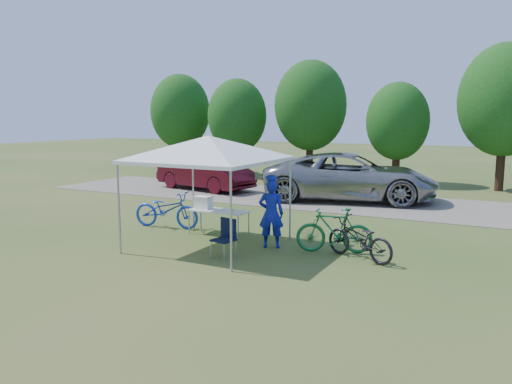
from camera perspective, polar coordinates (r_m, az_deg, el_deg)
ground at (r=12.43m, az=-5.32°, el=-6.23°), size 100.00×100.00×0.00m
gravel_strip at (r=19.49m, az=7.52°, el=-0.85°), size 24.00×5.00×0.02m
canopy at (r=12.04m, az=-5.49°, el=6.07°), size 4.53×4.53×3.00m
treeline at (r=25.09m, az=11.84°, el=9.19°), size 24.89×4.28×6.30m
folding_table at (r=13.56m, az=-4.30°, el=-2.25°), size 1.63×0.68×0.67m
folding_chair at (r=11.38m, az=-3.47°, el=-4.89°), size 0.53×0.55×0.88m
cooler at (r=13.78m, az=-6.03°, el=-1.19°), size 0.47×0.32×0.34m
ice_cream_cup at (r=13.28m, az=-2.78°, el=-2.15°), size 0.08×0.08×0.06m
cyclist at (r=12.12m, az=1.74°, el=-2.49°), size 0.72×0.60×1.68m
bike_blue at (r=14.60m, az=-10.19°, el=-2.00°), size 2.09×0.99×1.05m
bike_green at (r=11.87m, az=8.93°, el=-4.35°), size 1.85×1.06×1.07m
bike_dark at (r=11.42m, az=11.68°, el=-5.28°), size 1.89×1.26×0.94m
minivan at (r=19.36m, az=10.69°, el=1.74°), size 7.03×4.45×1.81m
sedan at (r=22.02m, az=-5.88°, el=2.29°), size 4.90×2.54×1.54m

